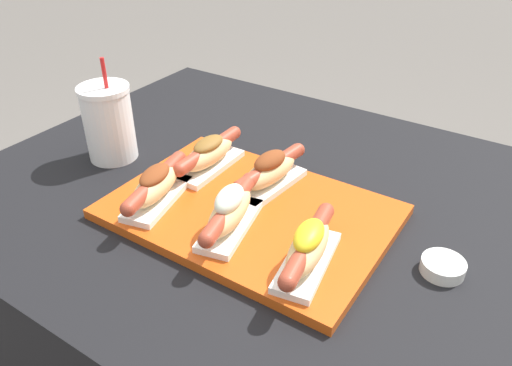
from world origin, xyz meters
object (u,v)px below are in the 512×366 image
hot_dog_2 (308,247)px  sauce_bowl (443,266)px  hot_dog_3 (209,154)px  hot_dog_1 (230,211)px  hot_dog_4 (270,172)px  serving_tray (250,212)px  hot_dog_0 (156,185)px  drink_cup (109,123)px

hot_dog_2 → sauce_bowl: bearing=34.3°
hot_dog_3 → hot_dog_1: bearing=-42.4°
hot_dog_2 → hot_dog_4: same height
serving_tray → hot_dog_4: 0.09m
hot_dog_0 → hot_dog_3: same height
hot_dog_0 → hot_dog_1: bearing=2.8°
hot_dog_3 → hot_dog_0: bearing=-93.3°
hot_dog_3 → sauce_bowl: (0.46, -0.03, -0.04)m
hot_dog_0 → sauce_bowl: 0.49m
hot_dog_0 → hot_dog_2: (0.30, -0.00, 0.00)m
hot_dog_0 → hot_dog_2: size_ratio=0.99×
hot_dog_2 → drink_cup: size_ratio=0.92×
sauce_bowl → drink_cup: drink_cup is taller
serving_tray → drink_cup: (-0.36, 0.02, 0.07)m
hot_dog_3 → sauce_bowl: bearing=-3.2°
serving_tray → hot_dog_0: bearing=-153.8°
hot_dog_0 → hot_dog_3: bearing=86.7°
hot_dog_1 → sauce_bowl: (0.32, 0.11, -0.04)m
hot_dog_4 → hot_dog_2: bearing=-43.5°
hot_dog_0 → hot_dog_1: (0.15, 0.01, 0.00)m
serving_tray → sauce_bowl: (0.32, 0.04, 0.00)m
sauce_bowl → serving_tray: bearing=-172.8°
hot_dog_1 → hot_dog_3: (-0.14, 0.13, -0.00)m
serving_tray → hot_dog_1: hot_dog_1 is taller
hot_dog_1 → hot_dog_2: (0.15, -0.01, -0.00)m
hot_dog_4 → drink_cup: bearing=-171.0°
hot_dog_1 → hot_dog_0: bearing=-177.2°
hot_dog_3 → sauce_bowl: size_ratio=3.03×
hot_dog_2 → drink_cup: 0.52m
hot_dog_3 → drink_cup: 0.22m
sauce_bowl → hot_dog_4: bearing=174.1°
serving_tray → hot_dog_0: (-0.15, -0.07, 0.04)m
hot_dog_1 → sauce_bowl: 0.34m
hot_dog_4 → hot_dog_0: bearing=-134.2°
serving_tray → drink_cup: size_ratio=2.20×
hot_dog_4 → sauce_bowl: 0.33m
hot_dog_2 → serving_tray: bearing=153.8°
hot_dog_2 → drink_cup: bearing=169.6°
sauce_bowl → hot_dog_3: bearing=176.8°
hot_dog_1 → drink_cup: size_ratio=0.91×
serving_tray → hot_dog_0: hot_dog_0 is taller
hot_dog_1 → hot_dog_3: size_ratio=0.98×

